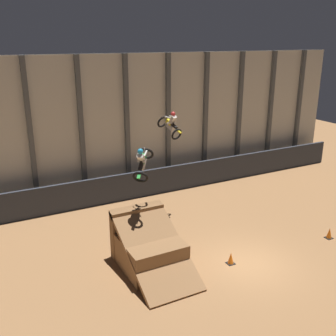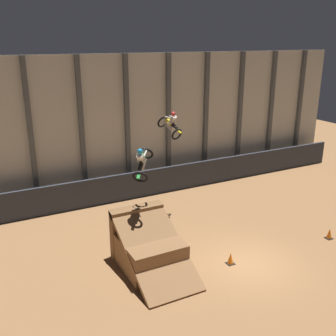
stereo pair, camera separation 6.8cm
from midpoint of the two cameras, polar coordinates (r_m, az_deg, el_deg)
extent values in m
plane|color=#996B42|center=(19.41, 11.51, -13.47)|extent=(60.00, 60.00, 0.00)
cube|color=beige|center=(26.77, -3.15, 6.45)|extent=(32.00, 0.12, 9.23)
cube|color=#4C5156|center=(24.51, -19.38, 4.32)|extent=(0.28, 0.28, 9.23)
cube|color=#4C5156|center=(25.09, -12.51, 5.23)|extent=(0.28, 0.28, 9.23)
cube|color=#4C5156|center=(26.01, -6.03, 6.02)|extent=(0.28, 0.28, 9.23)
cube|color=#4C5156|center=(27.25, -0.05, 6.68)|extent=(0.28, 0.28, 9.23)
cube|color=#4C5156|center=(28.75, 5.37, 7.22)|extent=(0.28, 0.28, 9.23)
cube|color=#4C5156|center=(30.48, 10.23, 7.64)|extent=(0.28, 0.28, 9.23)
cube|color=#4C5156|center=(32.41, 14.55, 7.97)|extent=(0.28, 0.28, 9.23)
cube|color=#4C5156|center=(34.50, 18.36, 8.23)|extent=(0.28, 0.28, 9.23)
cube|color=#2D333D|center=(26.59, -1.77, -1.95)|extent=(31.36, 0.20, 1.81)
cube|color=olive|center=(18.59, -2.90, -12.01)|extent=(2.60, 3.11, 1.45)
cube|color=olive|center=(19.41, -4.56, -9.03)|extent=(2.65, 0.50, 2.42)
cube|color=#996B42|center=(17.83, -2.01, -11.63)|extent=(2.65, 4.54, 2.59)
torus|color=black|center=(18.58, -3.29, 2.11)|extent=(0.88, 0.84, 0.67)
torus|color=black|center=(17.74, -4.13, -1.33)|extent=(0.88, 0.84, 0.67)
cube|color=#B7B7BC|center=(18.03, -3.79, 0.55)|extent=(0.50, 0.57, 0.52)
cube|color=green|center=(17.98, -3.78, 1.37)|extent=(0.46, 0.52, 0.44)
cube|color=black|center=(17.72, -4.04, 0.42)|extent=(0.45, 0.52, 0.41)
cube|color=green|center=(17.48, -4.32, -1.07)|extent=(0.32, 0.35, 0.25)
cylinder|color=#B7B7BC|center=(18.29, -3.50, 2.17)|extent=(0.15, 0.16, 0.55)
cylinder|color=black|center=(18.09, -3.64, 2.57)|extent=(0.24, 0.64, 0.04)
cube|color=silver|center=(17.63, -4.05, 1.49)|extent=(0.53, 0.57, 0.45)
sphere|color=#2393CC|center=(17.46, -4.15, 2.42)|extent=(0.43, 0.44, 0.36)
cylinder|color=silver|center=(17.90, -4.26, 1.12)|extent=(0.35, 0.40, 0.12)
cylinder|color=silver|center=(17.84, -3.51, 1.08)|extent=(0.35, 0.40, 0.12)
cylinder|color=silver|center=(17.81, -4.41, 2.15)|extent=(0.39, 0.46, 0.20)
cylinder|color=silver|center=(17.73, -3.41, 2.10)|extent=(0.39, 0.46, 0.20)
torus|color=black|center=(23.54, -0.90, 6.70)|extent=(0.79, 0.51, 0.72)
torus|color=black|center=(22.68, 1.18, 4.91)|extent=(0.79, 0.51, 0.72)
cube|color=#B7B7BC|center=(23.02, 0.27, 6.01)|extent=(0.30, 0.61, 0.45)
cube|color=yellow|center=(23.03, 0.13, 6.65)|extent=(0.30, 0.53, 0.39)
cube|color=black|center=(22.77, 0.75, 6.19)|extent=(0.27, 0.59, 0.32)
cube|color=yellow|center=(22.49, 1.49, 5.33)|extent=(0.21, 0.38, 0.19)
cylinder|color=#B7B7BC|center=(23.32, -0.50, 6.98)|extent=(0.07, 0.07, 0.55)
cylinder|color=black|center=(23.18, -0.31, 7.44)|extent=(0.66, 0.15, 0.04)
cube|color=silver|center=(22.76, 0.61, 7.04)|extent=(0.37, 0.51, 0.50)
sphere|color=red|center=(22.68, 0.66, 7.86)|extent=(0.32, 0.38, 0.34)
cylinder|color=silver|center=(22.85, 0.13, 6.52)|extent=(0.20, 0.45, 0.20)
cylinder|color=silver|center=(23.00, 0.60, 6.60)|extent=(0.20, 0.45, 0.20)
cylinder|color=silver|center=(22.81, -0.05, 7.34)|extent=(0.19, 0.53, 0.09)
cylinder|color=silver|center=(23.01, 0.57, 7.43)|extent=(0.19, 0.53, 0.09)
cube|color=black|center=(19.27, 8.95, -13.50)|extent=(0.36, 0.36, 0.03)
cone|color=orange|center=(19.12, 9.00, -12.76)|extent=(0.28, 0.28, 0.55)
cube|color=black|center=(22.85, 22.20, -9.37)|extent=(0.36, 0.36, 0.03)
cone|color=orange|center=(22.72, 22.29, -8.72)|extent=(0.28, 0.28, 0.55)
camera|label=1|loc=(0.03, -90.09, -0.03)|focal=42.00mm
camera|label=2|loc=(0.03, 89.91, 0.03)|focal=42.00mm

